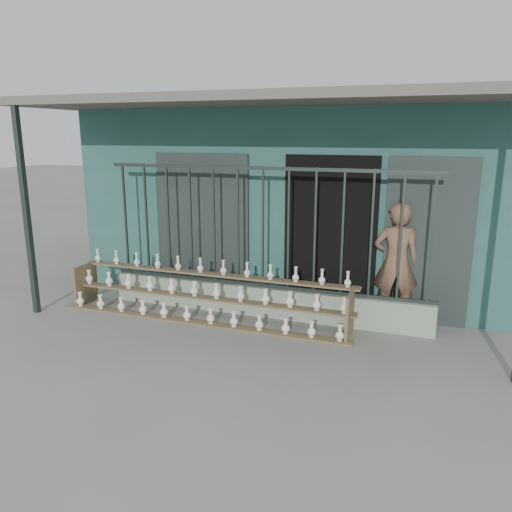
% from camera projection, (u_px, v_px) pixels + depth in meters
% --- Properties ---
extents(ground, '(60.00, 60.00, 0.00)m').
position_uv_depth(ground, '(230.00, 348.00, 6.45)').
color(ground, slate).
extents(workshop_building, '(7.40, 6.60, 3.21)m').
position_uv_depth(workshop_building, '(310.00, 189.00, 9.93)').
color(workshop_building, '#28554E').
rests_on(workshop_building, ground).
extents(parapet_wall, '(5.00, 0.20, 0.45)m').
position_uv_depth(parapet_wall, '(263.00, 301.00, 7.58)').
color(parapet_wall, '#8FA089').
rests_on(parapet_wall, ground).
extents(security_fence, '(5.00, 0.04, 1.80)m').
position_uv_depth(security_fence, '(263.00, 228.00, 7.31)').
color(security_fence, '#283330').
rests_on(security_fence, parapet_wall).
extents(shelf_rack, '(4.50, 0.68, 0.85)m').
position_uv_depth(shelf_rack, '(205.00, 295.00, 7.42)').
color(shelf_rack, brown).
rests_on(shelf_rack, ground).
extents(elderly_woman, '(0.69, 0.49, 1.78)m').
position_uv_depth(elderly_woman, '(396.00, 263.00, 7.17)').
color(elderly_woman, brown).
rests_on(elderly_woman, ground).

